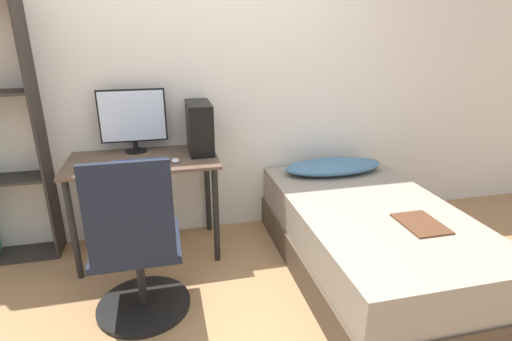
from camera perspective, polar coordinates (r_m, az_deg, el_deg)
ground_plane at (r=2.47m, az=-3.71°, el=-22.56°), size 14.00×14.00×0.00m
wall_back at (r=3.22m, az=-8.56°, el=12.29°), size 8.00×0.05×2.50m
desk at (r=3.04m, az=-15.64°, el=-0.57°), size 1.07×0.60×0.76m
office_chair at (r=2.47m, az=-16.53°, el=-12.02°), size 0.57×0.57×1.04m
bed at (r=2.96m, az=15.91°, el=-9.46°), size 1.09×1.88×0.51m
pillow at (r=3.38m, az=10.95°, el=0.58°), size 0.83×0.36×0.11m
magazine at (r=2.68m, az=22.49°, el=-7.03°), size 0.24×0.32×0.01m
monitor at (r=3.13m, az=-17.19°, el=7.13°), size 0.49×0.16×0.47m
keyboard at (r=2.89m, az=-16.26°, el=1.04°), size 0.39×0.14×0.02m
pc_tower at (r=3.05m, az=-8.08°, el=6.11°), size 0.18×0.38×0.38m
mouse at (r=2.88m, az=-11.44°, el=1.42°), size 0.06×0.09×0.02m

